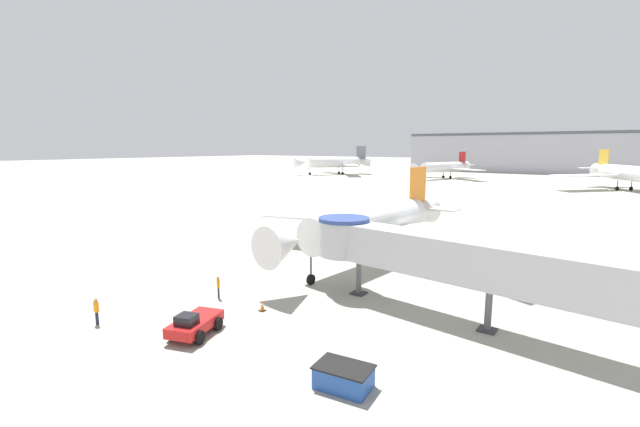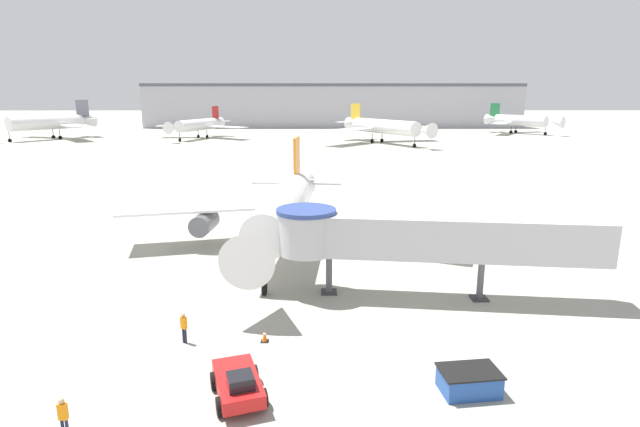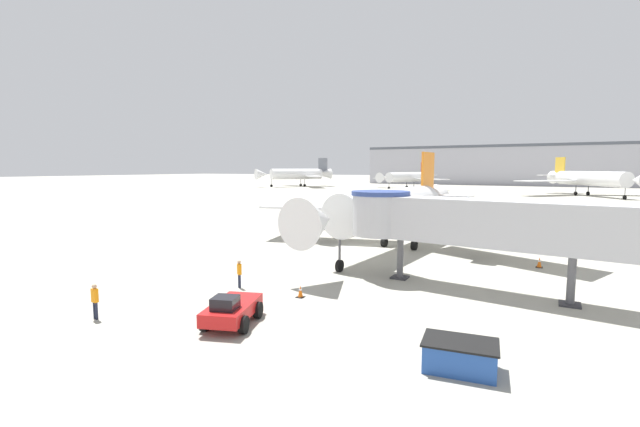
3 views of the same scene
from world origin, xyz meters
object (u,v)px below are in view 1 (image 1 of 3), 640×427
at_px(traffic_cone_starboard_wing, 496,282).
at_px(traffic_cone_near_nose, 262,306).
at_px(background_jet_red_tail, 444,167).
at_px(ground_crew_marshaller, 218,286).
at_px(service_container_blue, 344,377).
at_px(background_jet_gray_tail, 336,162).
at_px(ground_crew_wing_walker, 96,309).
at_px(jet_bridge, 427,253).
at_px(main_airplane, 374,224).
at_px(background_jet_gold_tail, 632,173).
at_px(pushback_tug_red, 194,324).

relative_size(traffic_cone_starboard_wing, traffic_cone_near_nose, 1.12).
xyz_separation_m(traffic_cone_near_nose, background_jet_red_tail, (-33.84, 132.30, 3.98)).
bearing_deg(ground_crew_marshaller, service_container_blue, -165.28).
bearing_deg(background_jet_red_tail, service_container_blue, -53.94).
bearing_deg(background_jet_gray_tail, traffic_cone_near_nose, -24.42).
height_order(service_container_blue, traffic_cone_near_nose, service_container_blue).
distance_m(ground_crew_wing_walker, background_jet_gray_tail, 156.09).
xyz_separation_m(jet_bridge, background_jet_gray_tail, (-89.10, 123.79, 0.85)).
bearing_deg(service_container_blue, jet_bridge, 92.24).
height_order(main_airplane, background_jet_gold_tail, background_jet_gold_tail).
xyz_separation_m(main_airplane, traffic_cone_starboard_wing, (12.11, -0.95, -3.56)).
relative_size(service_container_blue, background_jet_gold_tail, 0.08).
xyz_separation_m(background_jet_gray_tail, background_jet_red_tail, (45.68, 2.11, -0.85)).
bearing_deg(main_airplane, background_jet_red_tail, 111.22).
relative_size(traffic_cone_near_nose, ground_crew_marshaller, 0.40).
height_order(service_container_blue, background_jet_gold_tail, background_jet_gold_tail).
height_order(service_container_blue, traffic_cone_starboard_wing, service_container_blue).
bearing_deg(background_jet_gold_tail, traffic_cone_starboard_wing, -125.99).
height_order(pushback_tug_red, ground_crew_marshaller, ground_crew_marshaller).
relative_size(ground_crew_wing_walker, background_jet_gold_tail, 0.05).
bearing_deg(ground_crew_marshaller, background_jet_red_tail, -44.33).
bearing_deg(jet_bridge, background_jet_gray_tail, 132.52).
height_order(main_airplane, background_jet_gray_tail, background_jet_gray_tail).
relative_size(service_container_blue, ground_crew_wing_walker, 1.61).
bearing_deg(ground_crew_wing_walker, background_jet_red_tail, 104.40).
bearing_deg(main_airplane, pushback_tug_red, -87.13).
height_order(service_container_blue, background_jet_red_tail, background_jet_red_tail).
xyz_separation_m(service_container_blue, background_jet_gold_tail, (11.55, 121.45, 4.20)).
xyz_separation_m(service_container_blue, ground_crew_marshaller, (-14.48, 4.83, 0.47)).
height_order(service_container_blue, ground_crew_wing_walker, ground_crew_wing_walker).
bearing_deg(main_airplane, service_container_blue, -60.08).
distance_m(traffic_cone_near_nose, background_jet_gold_tail, 118.55).
distance_m(pushback_tug_red, ground_crew_marshaller, 6.51).
bearing_deg(pushback_tug_red, main_airplane, 69.82).
height_order(ground_crew_wing_walker, background_jet_gold_tail, background_jet_gold_tail).
bearing_deg(background_jet_gray_tail, traffic_cone_starboard_wing, -17.23).
bearing_deg(ground_crew_marshaller, ground_crew_wing_walker, 104.00).
distance_m(ground_crew_marshaller, background_jet_red_tail, 135.70).
xyz_separation_m(service_container_blue, background_jet_gray_tail, (-89.55, 135.15, 4.61)).
bearing_deg(ground_crew_wing_walker, main_airplane, 76.86).
xyz_separation_m(traffic_cone_starboard_wing, traffic_cone_near_nose, (-12.23, -15.29, -0.04)).
distance_m(pushback_tug_red, background_jet_gray_tail, 156.94).
height_order(jet_bridge, traffic_cone_near_nose, jet_bridge).
bearing_deg(pushback_tug_red, background_jet_red_tail, 85.41).
height_order(service_container_blue, background_jet_gray_tail, background_jet_gray_tail).
relative_size(main_airplane, jet_bridge, 1.43).
bearing_deg(background_jet_gray_tail, ground_crew_wing_walker, -28.23).
relative_size(ground_crew_marshaller, ground_crew_wing_walker, 0.99).
distance_m(jet_bridge, ground_crew_marshaller, 15.82).
height_order(traffic_cone_starboard_wing, background_jet_gray_tail, background_jet_gray_tail).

